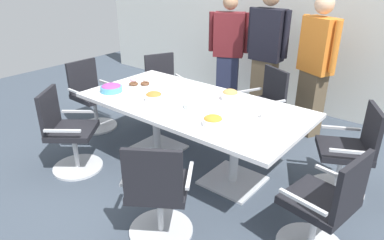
# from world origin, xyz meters

# --- Properties ---
(ground_plane) EXTENTS (10.00, 10.00, 0.01)m
(ground_plane) POSITION_xyz_m (0.00, 0.00, -0.01)
(ground_plane) COLOR #3D4754
(back_wall) EXTENTS (8.00, 0.10, 2.80)m
(back_wall) POSITION_xyz_m (0.00, 2.40, 1.40)
(back_wall) COLOR silver
(back_wall) RESTS_ON ground
(conference_table) EXTENTS (2.40, 1.20, 0.75)m
(conference_table) POSITION_xyz_m (0.00, 0.00, 0.63)
(conference_table) COLOR white
(conference_table) RESTS_ON ground
(office_chair_0) EXTENTS (0.76, 0.76, 0.91)m
(office_chair_0) POSITION_xyz_m (-0.98, -0.90, 0.41)
(office_chair_0) COLOR silver
(office_chair_0) RESTS_ON ground
(office_chair_1) EXTENTS (0.75, 0.75, 0.91)m
(office_chair_1) POSITION_xyz_m (0.51, -1.05, 0.41)
(office_chair_1) COLOR silver
(office_chair_1) RESTS_ON ground
(office_chair_2) EXTENTS (0.62, 0.62, 0.91)m
(office_chair_2) POSITION_xyz_m (1.59, -0.40, 0.41)
(office_chair_2) COLOR silver
(office_chair_2) RESTS_ON ground
(office_chair_3) EXTENTS (0.73, 0.73, 0.91)m
(office_chair_3) POSITION_xyz_m (1.48, 0.55, 0.41)
(office_chair_3) COLOR silver
(office_chair_3) RESTS_ON ground
(office_chair_4) EXTENTS (0.72, 0.72, 0.91)m
(office_chair_4) POSITION_xyz_m (0.28, 1.09, 0.41)
(office_chair_4) COLOR silver
(office_chair_4) RESTS_ON ground
(office_chair_5) EXTENTS (0.72, 0.72, 0.91)m
(office_chair_5) POSITION_xyz_m (-1.17, 0.80, 0.41)
(office_chair_5) COLOR silver
(office_chair_5) RESTS_ON ground
(office_chair_6) EXTENTS (0.55, 0.55, 0.91)m
(office_chair_6) POSITION_xyz_m (-1.70, -0.07, 0.41)
(office_chair_6) COLOR silver
(office_chair_6) RESTS_ON ground
(person_standing_0) EXTENTS (0.58, 0.39, 1.69)m
(person_standing_0) POSITION_xyz_m (-0.70, 1.74, 0.88)
(person_standing_0) COLOR #232842
(person_standing_0) RESTS_ON ground
(person_standing_1) EXTENTS (0.61, 0.23, 1.81)m
(person_standing_1) POSITION_xyz_m (-0.05, 1.68, 0.95)
(person_standing_1) COLOR brown
(person_standing_1) RESTS_ON ground
(person_standing_2) EXTENTS (0.58, 0.39, 1.77)m
(person_standing_2) POSITION_xyz_m (0.67, 1.61, 0.92)
(person_standing_2) COLOR brown
(person_standing_2) RESTS_ON ground
(snack_bowl_cookies) EXTENTS (0.18, 0.18, 0.12)m
(snack_bowl_cookies) POSITION_xyz_m (0.26, 0.32, 0.81)
(snack_bowl_cookies) COLOR white
(snack_bowl_cookies) RESTS_ON conference_table
(snack_bowl_pretzels) EXTENTS (0.19, 0.19, 0.10)m
(snack_bowl_pretzels) POSITION_xyz_m (-0.35, -0.21, 0.80)
(snack_bowl_pretzels) COLOR white
(snack_bowl_pretzels) RESTS_ON conference_table
(snack_bowl_chips_orange) EXTENTS (0.19, 0.19, 0.10)m
(snack_bowl_chips_orange) POSITION_xyz_m (0.50, -0.32, 0.80)
(snack_bowl_chips_orange) COLOR white
(snack_bowl_chips_orange) RESTS_ON conference_table
(snack_bowl_candy_mix) EXTENTS (0.25, 0.25, 0.09)m
(snack_bowl_candy_mix) POSITION_xyz_m (-0.93, -0.31, 0.79)
(snack_bowl_candy_mix) COLOR #4C9EC6
(snack_bowl_candy_mix) RESTS_ON conference_table
(donut_platter) EXTENTS (0.33, 0.34, 0.04)m
(donut_platter) POSITION_xyz_m (-0.89, 0.09, 0.77)
(donut_platter) COLOR white
(donut_platter) RESTS_ON conference_table
(plate_stack) EXTENTS (0.19, 0.19, 0.05)m
(plate_stack) POSITION_xyz_m (0.10, -0.10, 0.78)
(plate_stack) COLOR white
(plate_stack) RESTS_ON conference_table
(napkin_pile) EXTENTS (0.20, 0.20, 0.08)m
(napkin_pile) POSITION_xyz_m (0.86, 0.19, 0.79)
(napkin_pile) COLOR white
(napkin_pile) RESTS_ON conference_table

